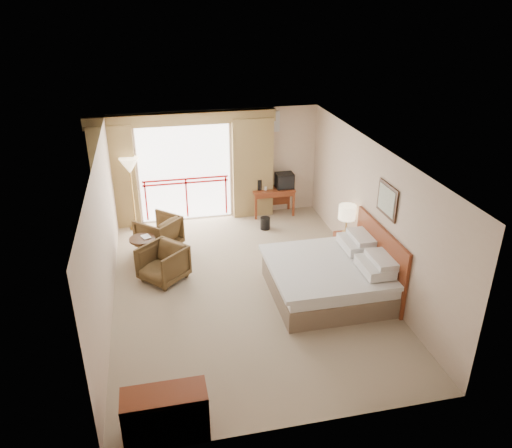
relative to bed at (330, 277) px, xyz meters
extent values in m
plane|color=gray|center=(-1.50, 0.60, -0.38)|extent=(7.00, 7.00, 0.00)
plane|color=white|center=(-1.50, 0.60, 2.32)|extent=(7.00, 7.00, 0.00)
plane|color=#C4A990|center=(-1.50, 4.10, 0.97)|extent=(5.00, 0.00, 5.00)
plane|color=#C4A990|center=(-1.50, -2.90, 0.97)|extent=(5.00, 0.00, 5.00)
plane|color=#C4A990|center=(-4.00, 0.60, 0.97)|extent=(0.00, 7.00, 7.00)
plane|color=#C4A990|center=(1.00, 0.60, 0.97)|extent=(0.00, 7.00, 7.00)
plane|color=white|center=(-2.30, 4.08, 0.82)|extent=(2.40, 0.00, 2.40)
cube|color=#B40F11|center=(-2.30, 4.06, 0.57)|extent=(2.09, 0.03, 0.04)
cube|color=#B40F11|center=(-2.30, 4.06, 0.67)|extent=(2.09, 0.03, 0.04)
cube|color=#B40F11|center=(-3.29, 4.06, 0.17)|extent=(0.04, 0.03, 1.00)
cube|color=#B40F11|center=(-2.30, 4.06, 0.17)|extent=(0.04, 0.03, 1.00)
cube|color=#B40F11|center=(-1.31, 4.06, 0.17)|extent=(0.04, 0.03, 1.00)
cube|color=olive|center=(-3.95, 3.95, 0.87)|extent=(1.00, 0.26, 2.50)
cube|color=olive|center=(-0.65, 3.95, 0.87)|extent=(1.00, 0.26, 2.50)
cube|color=olive|center=(-2.30, 3.98, 2.17)|extent=(4.40, 0.22, 0.28)
cube|color=silver|center=(-0.20, 4.07, 1.97)|extent=(0.50, 0.04, 0.50)
cube|color=brown|center=(-0.05, 0.00, -0.18)|extent=(2.05, 2.00, 0.40)
cube|color=silver|center=(-0.05, 0.00, 0.12)|extent=(2.01, 1.96, 0.22)
cube|color=silver|center=(-0.10, 0.00, 0.25)|extent=(2.09, 2.06, 0.08)
cube|color=silver|center=(0.65, -0.45, 0.40)|extent=(0.50, 0.75, 0.18)
cube|color=silver|center=(0.65, 0.45, 0.40)|extent=(0.50, 0.75, 0.18)
cube|color=silver|center=(0.78, -0.45, 0.52)|extent=(0.40, 0.70, 0.14)
cube|color=silver|center=(0.78, 0.45, 0.52)|extent=(0.40, 0.70, 0.14)
cube|color=maroon|center=(0.96, 0.00, 0.27)|extent=(0.06, 2.10, 1.30)
cube|color=black|center=(0.98, 0.00, 1.47)|extent=(0.03, 0.72, 0.60)
cube|color=silver|center=(0.96, 0.00, 1.47)|extent=(0.01, 0.60, 0.48)
cube|color=maroon|center=(0.79, 1.23, -0.09)|extent=(0.40, 0.48, 0.57)
cylinder|color=tan|center=(0.79, 1.28, 0.24)|extent=(0.15, 0.15, 0.04)
cylinder|color=tan|center=(0.79, 1.28, 0.43)|extent=(0.03, 0.03, 0.38)
cylinder|color=#FFE5B2|center=(0.79, 1.28, 0.70)|extent=(0.36, 0.36, 0.30)
cube|color=black|center=(0.74, 1.08, 0.24)|extent=(0.19, 0.15, 0.08)
cube|color=maroon|center=(-0.14, 3.85, 0.30)|extent=(1.06, 0.51, 0.04)
cube|color=maroon|center=(-0.63, 3.63, -0.05)|extent=(0.05, 0.05, 0.66)
cube|color=maroon|center=(0.35, 3.63, -0.05)|extent=(0.05, 0.05, 0.66)
cube|color=maroon|center=(-0.63, 4.08, -0.05)|extent=(0.05, 0.05, 0.66)
cube|color=maroon|center=(0.35, 4.08, -0.05)|extent=(0.05, 0.05, 0.66)
cube|color=maroon|center=(-0.14, 4.08, 0.02)|extent=(0.97, 0.03, 0.49)
cube|color=maroon|center=(-0.14, 3.62, 0.23)|extent=(0.97, 0.03, 0.11)
cube|color=black|center=(0.16, 3.85, 0.51)|extent=(0.43, 0.33, 0.39)
cube|color=black|center=(0.16, 3.69, 0.51)|extent=(0.39, 0.02, 0.31)
cylinder|color=black|center=(-0.49, 3.85, 0.45)|extent=(0.14, 0.14, 0.28)
cylinder|color=white|center=(-0.34, 3.80, 0.36)|extent=(0.08, 0.08, 0.10)
cylinder|color=black|center=(-0.53, 3.04, -0.23)|extent=(0.30, 0.30, 0.29)
imported|color=#412F1A|center=(-3.05, 2.60, -0.38)|extent=(1.14, 1.14, 0.75)
imported|color=#412F1A|center=(-3.03, 1.21, -0.38)|extent=(1.12, 1.12, 0.73)
cylinder|color=black|center=(-3.40, 1.96, 0.19)|extent=(0.54, 0.54, 0.04)
cylinder|color=black|center=(-3.40, 1.96, -0.09)|extent=(0.06, 0.06, 0.54)
cylinder|color=black|center=(-3.40, 1.96, -0.36)|extent=(0.39, 0.39, 0.03)
imported|color=white|center=(-3.40, 1.96, 0.21)|extent=(0.23, 0.26, 0.02)
cylinder|color=tan|center=(-3.57, 3.73, -0.36)|extent=(0.29, 0.29, 0.03)
cylinder|color=tan|center=(-3.57, 3.73, 0.39)|extent=(0.03, 0.03, 1.54)
cone|color=#FFE5B2|center=(-3.57, 3.73, 1.21)|extent=(0.45, 0.45, 0.36)
cube|color=maroon|center=(-3.18, -2.69, -0.02)|extent=(1.07, 0.45, 0.72)
cube|color=black|center=(-3.18, -2.91, -0.02)|extent=(0.99, 0.02, 0.63)
camera|label=1|loc=(-3.06, -7.51, 4.88)|focal=35.00mm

